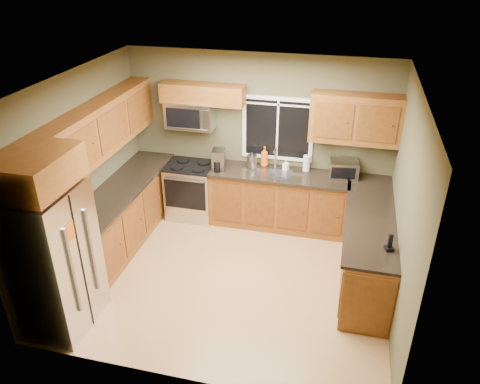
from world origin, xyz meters
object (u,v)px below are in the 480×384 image
at_px(microwave, 191,115).
at_px(soap_bottle_b, 286,165).
at_px(coffee_maker, 219,160).
at_px(cordless_phone, 390,245).
at_px(paper_towel_roll, 306,163).
at_px(toaster_oven, 344,169).
at_px(refrigerator, 54,260).
at_px(soap_bottle_a, 264,156).
at_px(range, 192,190).
at_px(kettle, 252,161).

distance_m(microwave, soap_bottle_b, 1.68).
distance_m(coffee_maker, cordless_phone, 3.02).
xyz_separation_m(paper_towel_roll, soap_bottle_b, (-0.31, -0.06, -0.04)).
height_order(toaster_oven, paper_towel_roll, paper_towel_roll).
bearing_deg(refrigerator, coffee_maker, 66.18).
relative_size(toaster_oven, soap_bottle_a, 1.41).
bearing_deg(refrigerator, cordless_phone, 15.79).
relative_size(range, soap_bottle_b, 5.33).
height_order(toaster_oven, cordless_phone, toaster_oven).
bearing_deg(coffee_maker, range, 171.44).
height_order(paper_towel_roll, cordless_phone, paper_towel_roll).
relative_size(coffee_maker, soap_bottle_b, 1.85).
distance_m(refrigerator, kettle, 3.32).
height_order(refrigerator, coffee_maker, refrigerator).
xyz_separation_m(range, soap_bottle_a, (1.17, 0.23, 0.63)).
bearing_deg(toaster_oven, kettle, -178.27).
bearing_deg(coffee_maker, cordless_phone, -33.00).
bearing_deg(refrigerator, range, 76.03).
relative_size(toaster_oven, coffee_maker, 1.40).
relative_size(coffee_maker, soap_bottle_a, 1.01).
bearing_deg(toaster_oven, coffee_maker, -174.03).
relative_size(refrigerator, soap_bottle_b, 10.23).
relative_size(refrigerator, paper_towel_roll, 6.48).
height_order(range, toaster_oven, toaster_oven).
height_order(refrigerator, cordless_phone, refrigerator).
distance_m(microwave, cordless_phone, 3.63).
height_order(range, paper_towel_roll, paper_towel_roll).
xyz_separation_m(microwave, kettle, (1.00, -0.05, -0.66)).
bearing_deg(refrigerator, toaster_oven, 42.97).
height_order(microwave, soap_bottle_b, microwave).
bearing_deg(range, microwave, 90.02).
xyz_separation_m(refrigerator, soap_bottle_a, (1.86, 3.00, 0.20)).
bearing_deg(microwave, range, -89.98).
xyz_separation_m(soap_bottle_b, cordless_phone, (1.50, -1.87, -0.02)).
xyz_separation_m(range, kettle, (1.00, 0.08, 0.60)).
relative_size(coffee_maker, kettle, 1.17).
bearing_deg(coffee_maker, kettle, 17.50).
relative_size(range, paper_towel_roll, 3.37).
relative_size(range, microwave, 1.23).
relative_size(range, soap_bottle_a, 2.89).
bearing_deg(paper_towel_roll, range, -173.48).
height_order(range, kettle, kettle).
height_order(range, soap_bottle_a, soap_bottle_a).
xyz_separation_m(refrigerator, cordless_phone, (3.72, 1.05, 0.10)).
bearing_deg(soap_bottle_b, range, -174.39).
xyz_separation_m(range, soap_bottle_b, (1.53, 0.15, 0.56)).
distance_m(soap_bottle_a, soap_bottle_b, 0.38).
bearing_deg(paper_towel_roll, toaster_oven, -8.41).
height_order(refrigerator, paper_towel_roll, refrigerator).
relative_size(range, coffee_maker, 2.87).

